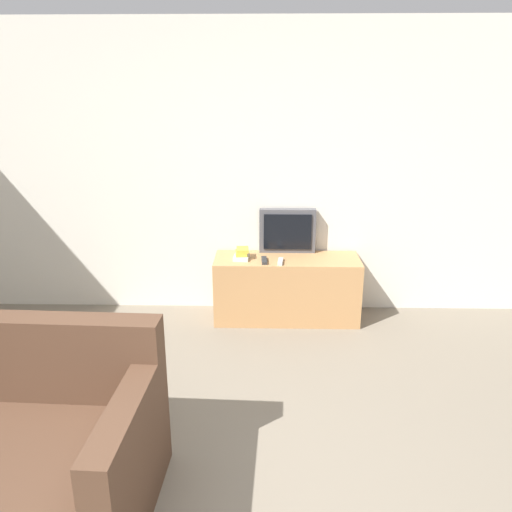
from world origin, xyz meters
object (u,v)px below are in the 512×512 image
object	(u,v)px
remote_secondary	(264,260)
book_stack	(242,254)
tv_stand	(287,288)
television	(287,231)
remote_on_stand	(280,261)

from	to	relation	value
remote_secondary	book_stack	bearing A→B (deg)	157.98
tv_stand	television	distance (m)	0.53
remote_on_stand	television	bearing A→B (deg)	77.63
tv_stand	remote_on_stand	bearing A→B (deg)	-116.59
television	remote_secondary	world-z (taller)	television
book_stack	remote_on_stand	size ratio (longest dim) A/B	1.13
tv_stand	remote_on_stand	world-z (taller)	remote_on_stand
television	book_stack	bearing A→B (deg)	-153.86
tv_stand	book_stack	distance (m)	0.53
remote_on_stand	remote_secondary	xyz separation A→B (m)	(-0.14, 0.03, 0.00)
book_stack	remote_on_stand	world-z (taller)	book_stack
tv_stand	book_stack	size ratio (longest dim) A/B	7.00
book_stack	remote_secondary	size ratio (longest dim) A/B	1.03
remote_on_stand	remote_secondary	distance (m)	0.14
tv_stand	book_stack	world-z (taller)	book_stack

